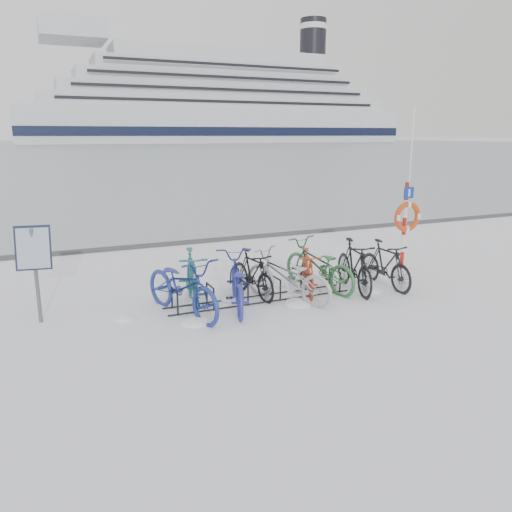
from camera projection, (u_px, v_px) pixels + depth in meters
ground at (260, 300)px, 10.35m from camera, size 900.00×900.00×0.00m
ice_sheet at (50, 146)px, 148.54m from camera, size 400.00×298.00×0.02m
quay_edge at (184, 243)px, 15.60m from camera, size 400.00×0.25×0.10m
bike_rack at (260, 292)px, 10.31m from camera, size 4.00×0.48×0.46m
info_board at (34, 254)px, 8.80m from camera, size 0.63×0.32×1.79m
lifebuoy_station at (407, 217)px, 12.43m from camera, size 0.77×0.22×3.99m
cruise_ferry at (219, 108)px, 204.90m from camera, size 156.65×29.50×51.47m
bike_0 at (182, 284)px, 9.40m from camera, size 1.48×2.40×1.19m
bike_1 at (192, 277)px, 9.95m from camera, size 0.87×1.97×1.14m
bike_2 at (236, 280)px, 9.82m from camera, size 1.30×2.22×1.10m
bike_3 at (253, 272)px, 10.54m from camera, size 0.70×1.74×1.02m
bike_4 at (287, 275)px, 10.17m from camera, size 1.66×2.18×1.10m
bike_5 at (308, 271)px, 10.73m from camera, size 1.00×1.66×0.96m
bike_6 at (318, 264)px, 11.00m from camera, size 1.24×2.26×1.12m
bike_7 at (354, 265)px, 10.90m from camera, size 0.91×1.98×1.15m
bike_8 at (385, 263)px, 11.17m from camera, size 0.52×1.79×1.07m
snow_drifts at (280, 300)px, 10.31m from camera, size 6.00×1.92×0.20m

